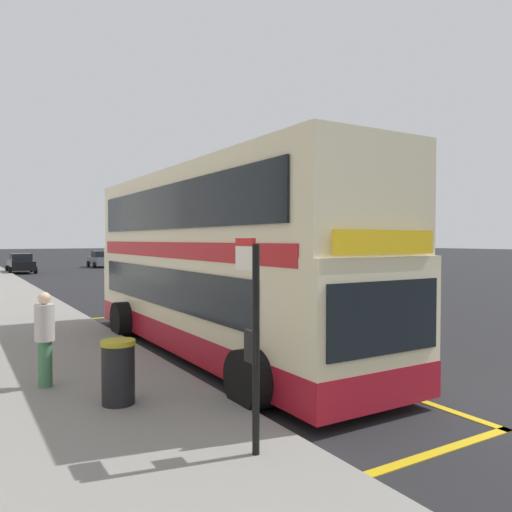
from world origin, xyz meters
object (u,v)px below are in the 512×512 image
(double_decker_bus, at_px, (216,268))
(parked_car_black_across, at_px, (21,263))
(litter_bin, at_px, (118,372))
(parked_car_black_behind, at_px, (208,274))
(pedestrian_waiting_near_sign, at_px, (45,335))
(parked_car_grey_far, at_px, (101,259))
(bus_stop_sign, at_px, (253,326))

(double_decker_bus, distance_m, parked_car_black_across, 34.34)
(litter_bin, bearing_deg, parked_car_black_behind, 60.29)
(parked_car_black_across, relative_size, pedestrian_waiting_near_sign, 2.48)
(parked_car_grey_far, relative_size, litter_bin, 4.11)
(parked_car_black_behind, bearing_deg, double_decker_bus, -113.00)
(parked_car_grey_far, height_order, litter_bin, parked_car_grey_far)
(bus_stop_sign, distance_m, parked_car_black_across, 40.02)
(parked_car_black_across, height_order, parked_car_grey_far, same)
(bus_stop_sign, xyz_separation_m, parked_car_black_behind, (9.39, 20.70, -0.90))
(parked_car_black_behind, height_order, pedestrian_waiting_near_sign, pedestrian_waiting_near_sign)
(double_decker_bus, relative_size, parked_car_black_behind, 2.67)
(double_decker_bus, bearing_deg, litter_bin, -137.05)
(parked_car_black_across, relative_size, litter_bin, 4.11)
(double_decker_bus, bearing_deg, pedestrian_waiting_near_sign, -160.87)
(parked_car_grey_far, xyz_separation_m, pedestrian_waiting_near_sign, (-11.27, -41.36, 0.26))
(double_decker_bus, xyz_separation_m, parked_car_black_behind, (7.06, 15.03, -1.27))
(parked_car_grey_far, height_order, pedestrian_waiting_near_sign, pedestrian_waiting_near_sign)
(parked_car_grey_far, bearing_deg, pedestrian_waiting_near_sign, -105.27)
(parked_car_black_behind, distance_m, litter_bin, 20.78)
(bus_stop_sign, bearing_deg, parked_car_grey_far, 78.22)
(parked_car_black_behind, relative_size, pedestrian_waiting_near_sign, 2.48)
(parked_car_grey_far, bearing_deg, bus_stop_sign, -101.81)
(pedestrian_waiting_near_sign, bearing_deg, parked_car_grey_far, 74.76)
(bus_stop_sign, distance_m, litter_bin, 3.00)
(parked_car_black_across, relative_size, parked_car_grey_far, 1.00)
(pedestrian_waiting_near_sign, xyz_separation_m, litter_bin, (0.85, -1.60, -0.41))
(parked_car_black_across, bearing_deg, bus_stop_sign, -91.27)
(litter_bin, bearing_deg, bus_stop_sign, -71.22)
(parked_car_black_across, height_order, pedestrian_waiting_near_sign, pedestrian_waiting_near_sign)
(parked_car_black_behind, xyz_separation_m, pedestrian_waiting_near_sign, (-11.15, -16.45, 0.26))
(parked_car_black_behind, bearing_deg, pedestrian_waiting_near_sign, -121.96)
(bus_stop_sign, bearing_deg, parked_car_black_behind, 65.60)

